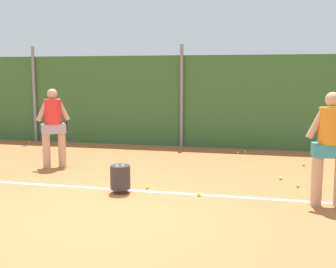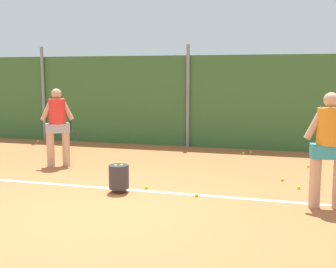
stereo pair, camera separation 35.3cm
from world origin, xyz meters
TOP-DOWN VIEW (x-y plane):
  - ground_plane at (0.00, 1.84)m, footprint 24.65×24.65m
  - hedge_fence_backdrop at (0.00, 6.25)m, footprint 16.03×0.25m
  - fence_post_left at (-4.62, 6.08)m, footprint 0.10×0.10m
  - fence_post_center at (0.00, 6.08)m, footprint 0.10×0.10m
  - court_baseline_paint at (0.00, 1.31)m, footprint 11.71×0.10m
  - player_foreground_near at (3.38, 1.16)m, footprint 0.83×0.39m
  - player_midcourt at (-2.27, 2.79)m, footprint 0.66×0.58m
  - ball_hopper at (-0.12, 1.11)m, footprint 0.36×0.36m
  - tennis_ball_0 at (1.66, 5.34)m, footprint 0.07×0.07m
  - tennis_ball_1 at (3.24, 4.16)m, footprint 0.07×0.07m
  - tennis_ball_2 at (0.27, 1.47)m, footprint 0.07×0.07m
  - tennis_ball_3 at (2.69, 2.72)m, footprint 0.07×0.07m
  - tennis_ball_4 at (1.27, 1.21)m, footprint 0.07×0.07m
  - tennis_ball_5 at (2.99, 2.20)m, footprint 0.07×0.07m
  - tennis_ball_8 at (-4.61, 5.66)m, footprint 0.07×0.07m
  - tennis_ball_10 at (1.85, 5.49)m, footprint 0.07×0.07m

SIDE VIEW (x-z plane):
  - ground_plane at x=0.00m, z-range 0.00..0.00m
  - court_baseline_paint at x=0.00m, z-range 0.00..0.01m
  - tennis_ball_0 at x=1.66m, z-range 0.00..0.07m
  - tennis_ball_1 at x=3.24m, z-range 0.00..0.07m
  - tennis_ball_2 at x=0.27m, z-range 0.00..0.07m
  - tennis_ball_3 at x=2.69m, z-range 0.00..0.07m
  - tennis_ball_4 at x=1.27m, z-range 0.00..0.07m
  - tennis_ball_5 at x=2.99m, z-range 0.00..0.07m
  - tennis_ball_8 at x=-4.61m, z-range 0.00..0.07m
  - tennis_ball_10 at x=1.85m, z-range 0.00..0.07m
  - ball_hopper at x=-0.12m, z-range 0.03..0.55m
  - player_midcourt at x=-2.27m, z-range 0.11..1.88m
  - player_foreground_near at x=3.38m, z-range 0.11..1.94m
  - hedge_fence_backdrop at x=0.00m, z-range 0.00..2.60m
  - fence_post_left at x=-4.62m, z-range 0.00..2.91m
  - fence_post_center at x=0.00m, z-range 0.00..2.91m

